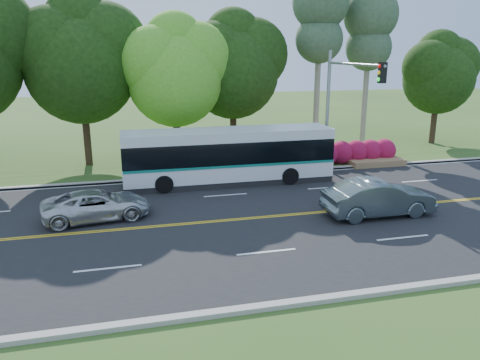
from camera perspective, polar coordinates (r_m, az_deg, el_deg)
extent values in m
plane|color=#31511B|center=(20.24, 1.69, -4.69)|extent=(120.00, 120.00, 0.00)
cube|color=black|center=(20.23, 1.69, -4.66)|extent=(60.00, 14.00, 0.02)
cube|color=#A09B91|center=(26.85, -2.39, 0.60)|extent=(60.00, 0.30, 0.15)
cube|color=#A09B91|center=(14.08, 9.75, -14.17)|extent=(60.00, 0.30, 0.15)
cube|color=#31511B|center=(28.62, -3.13, 1.48)|extent=(60.00, 4.00, 0.10)
cube|color=gold|center=(20.16, 1.76, -4.71)|extent=(57.00, 0.10, 0.00)
cube|color=gold|center=(20.30, 1.63, -4.56)|extent=(57.00, 0.10, 0.00)
cube|color=silver|center=(16.37, -15.81, -10.32)|extent=(2.20, 0.12, 0.00)
cube|color=silver|center=(16.99, 3.24, -8.73)|extent=(2.20, 0.12, 0.00)
cube|color=silver|center=(19.23, 19.22, -6.64)|extent=(2.20, 0.12, 0.00)
cube|color=silver|center=(22.89, -15.39, -2.77)|extent=(2.20, 0.12, 0.00)
cube|color=silver|center=(23.34, -1.79, -1.85)|extent=(2.20, 0.12, 0.00)
cube|color=silver|center=(25.02, 10.62, -0.91)|extent=(2.20, 0.12, 0.00)
cube|color=silver|center=(27.70, 21.05, -0.09)|extent=(2.20, 0.12, 0.00)
cube|color=silver|center=(26.58, -2.26, 0.33)|extent=(57.00, 0.12, 0.00)
cube|color=silver|center=(14.34, 9.25, -13.79)|extent=(57.00, 0.12, 0.00)
cylinder|color=black|center=(30.81, -18.15, 5.08)|extent=(0.44, 0.44, 3.60)
sphere|color=black|center=(30.39, -18.82, 12.71)|extent=(6.60, 6.60, 6.60)
sphere|color=black|center=(30.59, -16.13, 15.41)|extent=(5.28, 5.28, 5.28)
sphere|color=black|center=(30.30, -21.61, 14.64)|extent=(4.95, 4.95, 4.95)
sphere|color=black|center=(30.79, -18.98, 17.34)|extent=(4.29, 4.29, 4.29)
cylinder|color=black|center=(29.93, -7.68, 5.07)|extent=(0.44, 0.44, 3.24)
sphere|color=#54A021|center=(29.50, -7.94, 12.06)|extent=(5.80, 5.80, 5.80)
sphere|color=#54A021|center=(29.91, -5.52, 14.40)|extent=(4.64, 4.64, 4.64)
sphere|color=#54A021|center=(29.15, -10.30, 13.92)|extent=(4.35, 4.35, 4.35)
sphere|color=#54A021|center=(29.86, -7.99, 16.28)|extent=(3.77, 3.77, 3.77)
cylinder|color=black|center=(32.04, -0.83, 6.06)|extent=(0.44, 0.44, 3.42)
sphere|color=black|center=(31.63, -0.86, 12.88)|extent=(6.00, 6.00, 6.00)
sphere|color=black|center=(32.22, 1.43, 15.06)|extent=(4.80, 4.80, 4.80)
sphere|color=black|center=(31.15, -3.00, 14.76)|extent=(4.50, 4.50, 4.50)
sphere|color=black|center=(32.01, -0.86, 16.94)|extent=(3.90, 3.90, 3.90)
cylinder|color=gray|center=(33.53, 9.41, 11.77)|extent=(0.40, 0.40, 9.80)
sphere|color=#365133|center=(33.47, 9.63, 16.56)|extent=(3.23, 3.23, 3.23)
sphere|color=#365133|center=(33.60, 9.82, 20.62)|extent=(3.80, 3.80, 3.80)
cylinder|color=gray|center=(35.75, 15.08, 11.12)|extent=(0.40, 0.40, 9.10)
sphere|color=#365133|center=(35.66, 15.39, 15.28)|extent=(3.23, 3.23, 3.23)
sphere|color=#365133|center=(35.74, 15.65, 18.81)|extent=(3.80, 3.80, 3.80)
cylinder|color=black|center=(39.29, 22.52, 6.39)|extent=(0.44, 0.44, 3.06)
sphere|color=black|center=(38.96, 23.04, 11.24)|extent=(5.20, 5.20, 5.20)
sphere|color=black|center=(39.86, 24.32, 12.68)|extent=(4.16, 4.16, 4.16)
sphere|color=black|center=(38.15, 22.08, 12.65)|extent=(3.90, 3.90, 3.90)
sphere|color=black|center=(39.28, 23.11, 14.12)|extent=(3.38, 3.38, 3.38)
sphere|color=maroon|center=(28.40, 3.12, 2.83)|extent=(1.50, 1.50, 1.50)
sphere|color=maroon|center=(28.70, 5.03, 2.93)|extent=(1.50, 1.50, 1.50)
sphere|color=maroon|center=(29.03, 6.90, 3.02)|extent=(1.50, 1.50, 1.50)
sphere|color=maroon|center=(29.40, 8.73, 3.11)|extent=(1.50, 1.50, 1.50)
sphere|color=maroon|center=(29.79, 10.51, 3.19)|extent=(1.50, 1.50, 1.50)
sphere|color=maroon|center=(30.21, 12.24, 3.27)|extent=(1.50, 1.50, 1.50)
sphere|color=maroon|center=(30.66, 13.93, 3.34)|extent=(1.50, 1.50, 1.50)
sphere|color=maroon|center=(31.13, 15.56, 3.41)|extent=(1.50, 1.50, 1.50)
sphere|color=maroon|center=(31.63, 17.15, 3.47)|extent=(1.50, 1.50, 1.50)
cube|color=olive|center=(30.57, 16.21, 2.09)|extent=(3.50, 1.40, 0.40)
cylinder|color=gray|center=(28.32, 10.60, 8.20)|extent=(0.20, 0.20, 7.00)
cylinder|color=gray|center=(25.41, 13.76, 13.55)|extent=(0.14, 6.00, 0.14)
cube|color=black|center=(22.97, 16.97, 12.41)|extent=(0.32, 0.28, 0.95)
sphere|color=red|center=(22.87, 16.65, 13.18)|extent=(0.18, 0.18, 0.18)
sphere|color=yellow|center=(22.88, 16.60, 12.43)|extent=(0.18, 0.18, 0.18)
sphere|color=#19D833|center=(22.90, 16.54, 11.68)|extent=(0.18, 0.18, 0.18)
cube|color=silver|center=(25.32, -1.40, 1.40)|extent=(11.17, 2.42, 0.92)
cube|color=black|center=(25.08, -1.41, 3.70)|extent=(11.12, 2.46, 1.15)
cube|color=silver|center=(24.92, -1.43, 5.58)|extent=(11.17, 2.42, 0.52)
cube|color=#0C7462|center=(25.22, -1.40, 2.29)|extent=(11.12, 2.47, 0.13)
cube|color=black|center=(24.53, -14.21, 3.15)|extent=(0.07, 2.18, 1.59)
cube|color=#19E54C|center=(24.36, -14.33, 5.21)|extent=(0.06, 1.42, 0.20)
cube|color=black|center=(25.48, -1.39, 0.04)|extent=(11.17, 2.32, 0.33)
cylinder|color=black|center=(23.85, -9.24, -0.50)|extent=(0.93, 0.26, 0.93)
cylinder|color=black|center=(25.99, -9.64, 0.82)|extent=(0.93, 0.26, 0.93)
cylinder|color=black|center=(25.20, 6.11, 0.49)|extent=(0.93, 0.26, 0.93)
cylinder|color=black|center=(27.24, 4.55, 1.67)|extent=(0.93, 0.26, 0.93)
imported|color=slate|center=(21.16, 16.51, -2.10)|extent=(4.84, 1.71, 1.59)
imported|color=silver|center=(20.82, -17.04, -2.93)|extent=(4.74, 2.71, 1.25)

